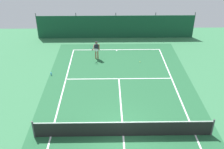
{
  "coord_description": "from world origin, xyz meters",
  "views": [
    {
      "loc": [
        -0.84,
        -11.43,
        10.48
      ],
      "look_at": [
        -0.55,
        5.5,
        0.9
      ],
      "focal_mm": 42.71,
      "sensor_mm": 36.0,
      "label": 1
    }
  ],
  "objects_px": {
    "tennis_net": "(123,129)",
    "water_bottle": "(51,74)",
    "tennis_ball_near_player": "(140,62)",
    "tennis_player": "(96,49)"
  },
  "relations": [
    {
      "from": "tennis_player",
      "to": "water_bottle",
      "type": "bearing_deg",
      "value": 54.15
    },
    {
      "from": "water_bottle",
      "to": "tennis_net",
      "type": "bearing_deg",
      "value": -52.8
    },
    {
      "from": "tennis_net",
      "to": "tennis_ball_near_player",
      "type": "bearing_deg",
      "value": 78.0
    },
    {
      "from": "tennis_player",
      "to": "tennis_ball_near_player",
      "type": "height_order",
      "value": "tennis_player"
    },
    {
      "from": "tennis_net",
      "to": "tennis_player",
      "type": "relative_size",
      "value": 6.17
    },
    {
      "from": "tennis_player",
      "to": "water_bottle",
      "type": "xyz_separation_m",
      "value": [
        -3.53,
        -2.93,
        -0.84
      ]
    },
    {
      "from": "tennis_net",
      "to": "water_bottle",
      "type": "distance_m",
      "value": 8.88
    },
    {
      "from": "tennis_ball_near_player",
      "to": "tennis_player",
      "type": "bearing_deg",
      "value": 168.45
    },
    {
      "from": "tennis_ball_near_player",
      "to": "tennis_net",
      "type": "bearing_deg",
      "value": -102.0
    },
    {
      "from": "tennis_net",
      "to": "water_bottle",
      "type": "height_order",
      "value": "tennis_net"
    }
  ]
}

